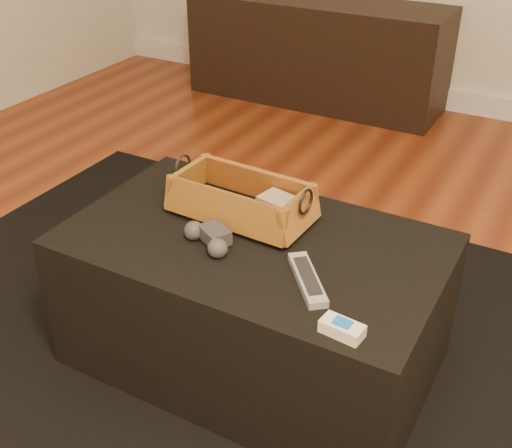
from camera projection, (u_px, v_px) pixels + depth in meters
The scene contains 10 objects.
baseboard at pixel (498, 108), 3.53m from camera, with size 5.00×0.04×0.12m, color white.
media_cabinet at pixel (317, 52), 3.67m from camera, with size 1.46×0.45×0.57m, color black.
area_rug at pixel (245, 368), 1.88m from camera, with size 2.60×2.00×0.01m, color black.
ottoman at pixel (253, 301), 1.80m from camera, with size 1.00×0.60×0.42m, color black.
tv_remote at pixel (233, 209), 1.78m from camera, with size 0.21×0.05×0.02m, color black.
cloth_bundle at pixel (280, 208), 1.75m from camera, with size 0.11×0.08×0.06m, color tan.
wicker_basket at pixel (241, 201), 1.77m from camera, with size 0.41×0.23×0.14m.
game_controller at pixel (209, 237), 1.65m from camera, with size 0.17×0.13×0.05m.
silver_remote at pixel (307, 279), 1.52m from camera, with size 0.17×0.19×0.02m.
cream_gadget at pixel (342, 328), 1.36m from camera, with size 0.10×0.06×0.03m.
Camera 1 is at (0.46, -0.85, 1.34)m, focal length 45.00 mm.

